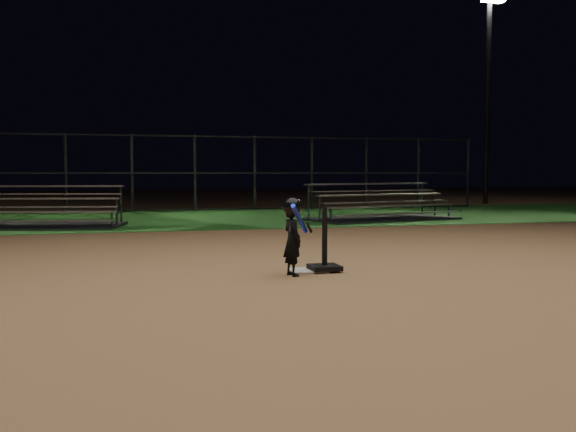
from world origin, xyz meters
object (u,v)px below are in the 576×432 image
object	(u,v)px
bleacher_left	(33,219)
bleacher_right	(381,212)
light_pole_right	(489,81)
child_batter	(292,234)
batting_tee	(325,258)
home_plate	(308,270)

from	to	relation	value
bleacher_left	bleacher_right	xyz separation A→B (m)	(8.71, 0.13, 0.00)
light_pole_right	child_batter	bearing A→B (deg)	-128.89
child_batter	bleacher_right	distance (m)	9.44
bleacher_left	batting_tee	bearing A→B (deg)	-49.34
child_batter	home_plate	bearing A→B (deg)	-58.51
child_batter	bleacher_left	size ratio (longest dim) A/B	0.23
batting_tee	light_pole_right	xyz separation A→B (m)	(11.79, 15.01, 4.77)
bleacher_left	child_batter	bearing A→B (deg)	-52.71
batting_tee	bleacher_left	bearing A→B (deg)	119.96
batting_tee	child_batter	distance (m)	0.64
home_plate	batting_tee	size ratio (longest dim) A/B	0.55
child_batter	light_pole_right	bearing A→B (deg)	-52.40
child_batter	bleacher_left	world-z (taller)	child_batter
light_pole_right	bleacher_right	bearing A→B (deg)	-137.21
home_plate	child_batter	distance (m)	0.64
home_plate	light_pole_right	world-z (taller)	light_pole_right
batting_tee	child_batter	bearing A→B (deg)	-156.10
home_plate	bleacher_left	size ratio (longest dim) A/B	0.11
home_plate	child_batter	size ratio (longest dim) A/B	0.46
batting_tee	light_pole_right	size ratio (longest dim) A/B	0.10
batting_tee	bleacher_right	world-z (taller)	bleacher_right
home_plate	child_batter	bearing A→B (deg)	-135.01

